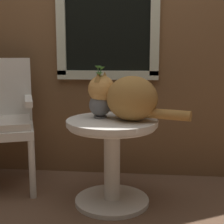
{
  "coord_description": "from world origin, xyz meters",
  "views": [
    {
      "loc": [
        0.3,
        -2.02,
        1.0
      ],
      "look_at": [
        0.08,
        0.1,
        0.62
      ],
      "focal_mm": 54.46,
      "sensor_mm": 36.0,
      "label": 1
    }
  ],
  "objects": [
    {
      "name": "ground_plane",
      "position": [
        0.0,
        0.0,
        0.0
      ],
      "size": [
        6.0,
        6.0,
        0.0
      ],
      "primitive_type": "plane",
      "color": "brown"
    },
    {
      "name": "back_wall",
      "position": [
        -0.0,
        0.68,
        1.3
      ],
      "size": [
        4.0,
        0.07,
        2.6
      ],
      "color": "brown",
      "rests_on": "ground_plane"
    },
    {
      "name": "wicker_side_table",
      "position": [
        0.08,
        0.1,
        0.38
      ],
      "size": [
        0.59,
        0.59,
        0.57
      ],
      "color": "silver",
      "rests_on": "ground_plane"
    },
    {
      "name": "cat",
      "position": [
        0.18,
        0.1,
        0.72
      ],
      "size": [
        0.65,
        0.37,
        0.3
      ],
      "color": "#AD7A3D",
      "rests_on": "wicker_side_table"
    },
    {
      "name": "pewter_vase_with_ivy",
      "position": [
        -0.0,
        0.16,
        0.67
      ],
      "size": [
        0.15,
        0.15,
        0.34
      ],
      "color": "slate",
      "rests_on": "wicker_side_table"
    }
  ]
}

